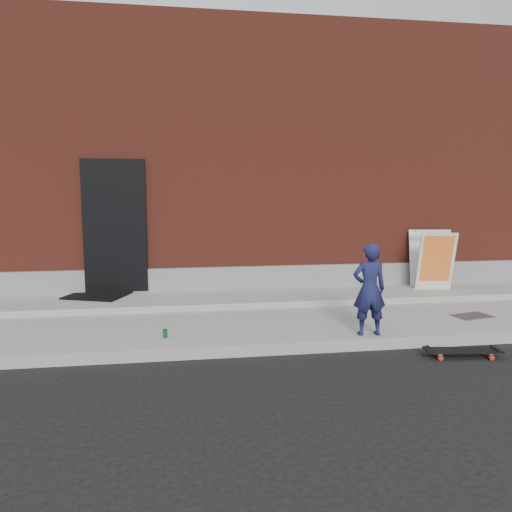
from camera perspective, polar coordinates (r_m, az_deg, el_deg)
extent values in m
plane|color=black|center=(6.29, 5.85, -11.08)|extent=(80.00, 80.00, 0.00)
cube|color=gray|center=(7.66, 3.01, -7.05)|extent=(20.00, 3.00, 0.15)
cube|color=gray|center=(8.49, 1.77, -4.73)|extent=(20.00, 1.20, 0.10)
cube|color=maroon|center=(12.86, -2.01, 9.72)|extent=(20.00, 8.00, 5.00)
cube|color=gray|center=(9.00, 1.10, -2.42)|extent=(20.00, 0.10, 0.40)
cube|color=black|center=(8.81, -15.81, 3.32)|extent=(1.05, 0.12, 2.25)
imported|color=#181B44|center=(6.54, 12.82, -3.74)|extent=(0.45, 0.31, 1.19)
cylinder|color=#B12912|center=(6.82, 24.61, -9.98)|extent=(0.07, 0.04, 0.06)
cylinder|color=#B12912|center=(6.65, 25.32, -10.45)|extent=(0.07, 0.04, 0.06)
cylinder|color=#B12912|center=(6.58, 19.73, -10.35)|extent=(0.07, 0.04, 0.06)
cylinder|color=#B12912|center=(6.41, 20.34, -10.86)|extent=(0.07, 0.04, 0.06)
cube|color=silver|center=(6.72, 24.98, -9.88)|extent=(0.08, 0.20, 0.02)
cube|color=silver|center=(6.48, 20.04, -10.26)|extent=(0.08, 0.20, 0.02)
cube|color=black|center=(6.59, 22.57, -9.92)|extent=(0.90, 0.35, 0.02)
cube|color=silver|center=(9.28, 19.89, -0.60)|extent=(0.67, 0.37, 1.03)
cube|color=silver|center=(9.71, 18.94, -0.21)|extent=(0.67, 0.37, 1.03)
cube|color=yellow|center=(9.26, 19.93, -0.94)|extent=(0.55, 0.29, 0.82)
cube|color=silver|center=(9.44, 19.54, 2.69)|extent=(0.63, 0.14, 0.05)
cylinder|color=#177335|center=(6.47, -10.35, -8.72)|extent=(0.06, 0.06, 0.11)
cube|color=black|center=(8.74, -17.70, -4.31)|extent=(1.14, 1.04, 0.03)
cube|color=#5B5B60|center=(8.08, 23.49, -6.31)|extent=(0.59, 0.44, 0.02)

